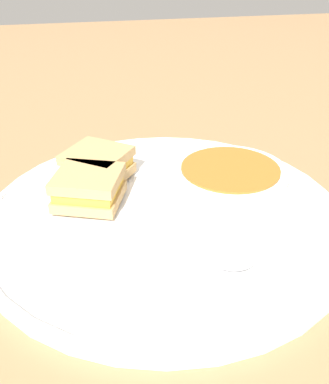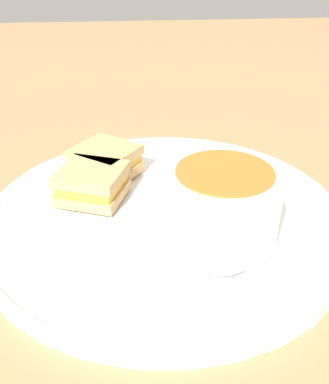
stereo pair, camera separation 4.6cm
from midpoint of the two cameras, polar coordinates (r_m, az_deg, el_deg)
name	(u,v)px [view 2 (the right image)]	position (r m, az deg, el deg)	size (l,w,h in m)	color
ground_plane	(165,221)	(0.47, 2.75, -3.83)	(2.40, 2.40, 0.00)	#9E754C
plate	(165,215)	(0.47, 2.78, -2.97)	(0.37, 0.37, 0.02)	white
soup_bowl	(222,205)	(0.41, 10.53, -1.75)	(0.10, 0.10, 0.07)	white
spoon	(215,268)	(0.39, 9.84, -9.59)	(0.03, 0.11, 0.01)	silver
sandwich_half_near	(106,161)	(0.53, -5.02, 3.91)	(0.09, 0.09, 0.03)	tan
sandwich_half_far	(92,183)	(0.48, -6.54, 1.05)	(0.08, 0.08, 0.03)	tan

